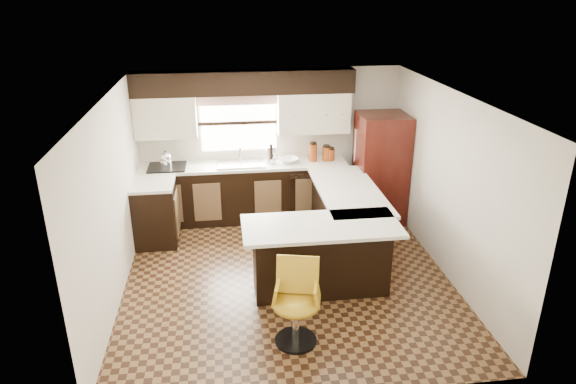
{
  "coord_description": "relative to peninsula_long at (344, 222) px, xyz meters",
  "views": [
    {
      "loc": [
        -0.75,
        -5.86,
        3.6
      ],
      "look_at": [
        0.07,
        0.45,
        1.02
      ],
      "focal_mm": 32.0,
      "sensor_mm": 36.0,
      "label": 1
    }
  ],
  "objects": [
    {
      "name": "canister_med",
      "position": [
        -0.01,
        1.3,
        0.61
      ],
      "size": [
        0.13,
        0.13,
        0.23
      ],
      "primitive_type": "cylinder",
      "color": "#81350F",
      "rests_on": "counter_back"
    },
    {
      "name": "dishwasher",
      "position": [
        -0.35,
        0.99,
        -0.02
      ],
      "size": [
        0.58,
        0.03,
        0.78
      ],
      "primitive_type": "cube",
      "color": "black",
      "rests_on": "floor"
    },
    {
      "name": "base_cab_back",
      "position": [
        -1.35,
        1.28,
        0.0
      ],
      "size": [
        3.3,
        0.6,
        0.9
      ],
      "primitive_type": "cube",
      "color": "black",
      "rests_on": "floor"
    },
    {
      "name": "peninsula_return",
      "position": [
        -0.53,
        -0.97,
        0.0
      ],
      "size": [
        1.65,
        0.6,
        0.9
      ],
      "primitive_type": "cube",
      "color": "black",
      "rests_on": "floor"
    },
    {
      "name": "mixing_bowl",
      "position": [
        -0.62,
        1.27,
        0.53
      ],
      "size": [
        0.38,
        0.38,
        0.07
      ],
      "primitive_type": "imported",
      "rotation": [
        0.0,
        0.0,
        0.37
      ],
      "color": "white",
      "rests_on": "counter_back"
    },
    {
      "name": "bar_chair",
      "position": [
        -0.98,
        -1.98,
        0.02
      ],
      "size": [
        0.6,
        0.6,
        0.93
      ],
      "primitive_type": null,
      "rotation": [
        0.0,
        0.0,
        -0.23
      ],
      "color": "#BD9219",
      "rests_on": "floor"
    },
    {
      "name": "kettle",
      "position": [
        -2.56,
        1.26,
        0.65
      ],
      "size": [
        0.19,
        0.19,
        0.25
      ],
      "primitive_type": null,
      "color": "silver",
      "rests_on": "cooktop"
    },
    {
      "name": "soffit",
      "position": [
        -1.3,
        1.4,
        1.77
      ],
      "size": [
        3.4,
        0.35,
        0.36
      ],
      "primitive_type": "cube",
      "color": "black",
      "rests_on": "wall_back"
    },
    {
      "name": "sink",
      "position": [
        -1.4,
        1.25,
        0.51
      ],
      "size": [
        0.75,
        0.45,
        0.03
      ],
      "primitive_type": "cube",
      "color": "#B2B2B7",
      "rests_on": "counter_back"
    },
    {
      "name": "counter_left",
      "position": [
        -2.7,
        0.62,
        0.47
      ],
      "size": [
        0.6,
        0.7,
        0.04
      ],
      "primitive_type": "cube",
      "color": "silver",
      "rests_on": "base_cab_left"
    },
    {
      "name": "ceiling",
      "position": [
        -0.9,
        -0.62,
        1.95
      ],
      "size": [
        4.4,
        4.4,
        0.0
      ],
      "primitive_type": "plane",
      "rotation": [
        3.14,
        0.0,
        0.0
      ],
      "color": "silver",
      "rests_on": "wall_back"
    },
    {
      "name": "counter_pen_long",
      "position": [
        0.05,
        0.0,
        0.47
      ],
      "size": [
        0.84,
        1.95,
        0.04
      ],
      "primitive_type": "cube",
      "color": "silver",
      "rests_on": "peninsula_long"
    },
    {
      "name": "refrigerator",
      "position": [
        0.8,
        0.97,
        0.43
      ],
      "size": [
        0.75,
        0.72,
        1.76
      ],
      "primitive_type": "cube",
      "color": "#390F09",
      "rests_on": "floor"
    },
    {
      "name": "peninsula_long",
      "position": [
        0.0,
        0.0,
        0.0
      ],
      "size": [
        0.6,
        1.95,
        0.9
      ],
      "primitive_type": "cube",
      "color": "black",
      "rests_on": "floor"
    },
    {
      "name": "wall_right",
      "position": [
        1.2,
        -0.62,
        0.75
      ],
      "size": [
        0.0,
        4.4,
        4.4
      ],
      "primitive_type": "plane",
      "rotation": [
        1.57,
        0.0,
        -1.57
      ],
      "color": "beige",
      "rests_on": "floor"
    },
    {
      "name": "upper_cab_left",
      "position": [
        -2.52,
        1.4,
        1.27
      ],
      "size": [
        0.94,
        0.35,
        0.64
      ],
      "primitive_type": "cube",
      "color": "beige",
      "rests_on": "wall_back"
    },
    {
      "name": "cooktop",
      "position": [
        -2.55,
        1.25,
        0.51
      ],
      "size": [
        0.58,
        0.5,
        0.02
      ],
      "primitive_type": "cube",
      "color": "black",
      "rests_on": "counter_back"
    },
    {
      "name": "percolator",
      "position": [
        -0.91,
        1.28,
        0.63
      ],
      "size": [
        0.15,
        0.15,
        0.27
      ],
      "primitive_type": "cylinder",
      "color": "silver",
      "rests_on": "counter_back"
    },
    {
      "name": "window_pane",
      "position": [
        -1.4,
        1.56,
        1.1
      ],
      "size": [
        1.2,
        0.02,
        0.9
      ],
      "primitive_type": "cube",
      "color": "white",
      "rests_on": "wall_back"
    },
    {
      "name": "wall_left",
      "position": [
        -3.0,
        -0.62,
        0.75
      ],
      "size": [
        0.0,
        4.4,
        4.4
      ],
      "primitive_type": "plane",
      "rotation": [
        1.57,
        0.0,
        1.57
      ],
      "color": "beige",
      "rests_on": "floor"
    },
    {
      "name": "canister_large",
      "position": [
        -0.23,
        1.3,
        0.64
      ],
      "size": [
        0.13,
        0.13,
        0.28
      ],
      "primitive_type": "cylinder",
      "color": "#81350F",
      "rests_on": "counter_back"
    },
    {
      "name": "floor",
      "position": [
        -0.9,
        -0.62,
        -0.45
      ],
      "size": [
        4.4,
        4.4,
        0.0
      ],
      "primitive_type": "plane",
      "color": "#49301A",
      "rests_on": "ground"
    },
    {
      "name": "canister_small",
      "position": [
        0.05,
        1.3,
        0.59
      ],
      "size": [
        0.14,
        0.14,
        0.19
      ],
      "primitive_type": "cylinder",
      "color": "#81350F",
      "rests_on": "counter_back"
    },
    {
      "name": "counter_back",
      "position": [
        -1.35,
        1.28,
        0.47
      ],
      "size": [
        3.3,
        0.6,
        0.04
      ],
      "primitive_type": "cube",
      "color": "silver",
      "rests_on": "base_cab_back"
    },
    {
      "name": "wall_back",
      "position": [
        -0.9,
        1.58,
        0.75
      ],
      "size": [
        4.4,
        0.0,
        4.4
      ],
      "primitive_type": "plane",
      "rotation": [
        1.57,
        0.0,
        0.0
      ],
      "color": "beige",
      "rests_on": "floor"
    },
    {
      "name": "upper_cab_right",
      "position": [
        -0.22,
        1.4,
        1.27
      ],
      "size": [
        1.14,
        0.35,
        0.64
      ],
      "primitive_type": "cube",
      "color": "beige",
      "rests_on": "wall_back"
    },
    {
      "name": "base_cab_left",
      "position": [
        -2.7,
        0.62,
        0.0
      ],
      "size": [
        0.6,
        0.7,
        0.9
      ],
      "primitive_type": "cube",
      "color": "black",
      "rests_on": "floor"
    },
    {
      "name": "counter_pen_return",
      "position": [
        -0.55,
        -1.06,
        0.47
      ],
      "size": [
        1.89,
        0.84,
        0.04
      ],
      "primitive_type": "cube",
      "color": "silver",
      "rests_on": "peninsula_return"
    },
    {
      "name": "valance",
      "position": [
        -1.4,
        1.52,
        1.49
      ],
      "size": [
        1.3,
        0.06,
        0.18
      ],
      "primitive_type": "cube",
      "color": "#D19B93",
      "rests_on": "wall_back"
    },
    {
      "name": "wall_front",
      "position": [
        -0.9,
        -2.83,
        0.75
      ],
      "size": [
        4.4,
        0.0,
        4.4
      ],
      "primitive_type": "plane",
      "rotation": [
        -1.57,
        0.0,
        0.0
      ],
      "color": "beige",
      "rests_on": "floor"
    }
  ]
}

